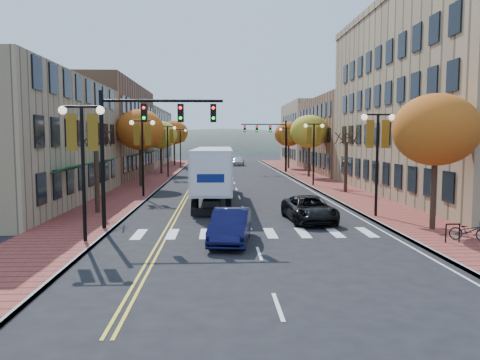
{
  "coord_description": "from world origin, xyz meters",
  "views": [
    {
      "loc": [
        -1.63,
        -20.51,
        4.65
      ],
      "look_at": [
        -0.37,
        6.88,
        2.2
      ],
      "focal_mm": 35.0,
      "sensor_mm": 36.0,
      "label": 1
    }
  ],
  "objects": [
    {
      "name": "lamp_right_a",
      "position": [
        7.5,
        6.0,
        4.29
      ],
      "size": [
        1.96,
        0.36,
        6.05
      ],
      "color": "black",
      "rests_on": "ground"
    },
    {
      "name": "tree_right_b",
      "position": [
        9.0,
        18.0,
        2.25
      ],
      "size": [
        0.28,
        0.28,
        4.2
      ],
      "color": "#382619",
      "rests_on": "sidewalk_right"
    },
    {
      "name": "tree_right_d",
      "position": [
        9.0,
        50.0,
        5.29
      ],
      "size": [
        4.35,
        4.35,
        7.0
      ],
      "color": "#382619",
      "rests_on": "sidewalk_right"
    },
    {
      "name": "tree_left_c",
      "position": [
        -9.0,
        40.0,
        5.05
      ],
      "size": [
        4.16,
        4.16,
        6.69
      ],
      "color": "#382619",
      "rests_on": "sidewalk_left"
    },
    {
      "name": "traffic_mast_far",
      "position": [
        5.48,
        42.0,
        4.92
      ],
      "size": [
        6.1,
        0.34,
        7.0
      ],
      "color": "black",
      "rests_on": "ground"
    },
    {
      "name": "lamp_left_b",
      "position": [
        -7.5,
        16.0,
        4.29
      ],
      "size": [
        1.96,
        0.36,
        6.05
      ],
      "color": "black",
      "rests_on": "ground"
    },
    {
      "name": "building_left_mid",
      "position": [
        -17.0,
        36.0,
        5.5
      ],
      "size": [
        12.0,
        24.0,
        11.0
      ],
      "primitive_type": "cube",
      "color": "brown",
      "rests_on": "ground"
    },
    {
      "name": "traffic_mast_near",
      "position": [
        -5.48,
        3.0,
        4.92
      ],
      "size": [
        6.1,
        0.35,
        7.0
      ],
      "color": "black",
      "rests_on": "ground"
    },
    {
      "name": "navy_sedan",
      "position": [
        -1.11,
        0.03,
        0.75
      ],
      "size": [
        2.15,
        4.7,
        1.5
      ],
      "primitive_type": "imported",
      "rotation": [
        0.0,
        0.0,
        -0.13
      ],
      "color": "#0D0E35",
      "rests_on": "ground"
    },
    {
      "name": "lamp_left_a",
      "position": [
        -7.5,
        0.0,
        4.29
      ],
      "size": [
        1.96,
        0.36,
        6.05
      ],
      "color": "black",
      "rests_on": "ground"
    },
    {
      "name": "semi_truck",
      "position": [
        -1.98,
        13.97,
        2.3
      ],
      "size": [
        2.74,
        15.77,
        3.93
      ],
      "rotation": [
        0.0,
        0.0,
        -0.01
      ],
      "color": "black",
      "rests_on": "ground"
    },
    {
      "name": "car_far_white",
      "position": [
        -1.66,
        53.45,
        0.81
      ],
      "size": [
        2.39,
        4.93,
        1.62
      ],
      "primitive_type": "imported",
      "rotation": [
        0.0,
        0.0,
        -0.1
      ],
      "color": "white",
      "rests_on": "ground"
    },
    {
      "name": "car_far_silver",
      "position": [
        1.69,
        59.41,
        0.73
      ],
      "size": [
        2.55,
        5.19,
        1.45
      ],
      "primitive_type": "imported",
      "rotation": [
        0.0,
        0.0,
        -0.11
      ],
      "color": "#B9BAC2",
      "rests_on": "ground"
    },
    {
      "name": "tree_left_a",
      "position": [
        -9.0,
        8.0,
        2.25
      ],
      "size": [
        0.28,
        0.28,
        4.2
      ],
      "color": "#382619",
      "rests_on": "sidewalk_left"
    },
    {
      "name": "lamp_right_c",
      "position": [
        7.5,
        42.0,
        4.29
      ],
      "size": [
        1.96,
        0.36,
        6.05
      ],
      "color": "black",
      "rests_on": "ground"
    },
    {
      "name": "building_right_mid",
      "position": [
        18.5,
        42.0,
        5.0
      ],
      "size": [
        15.0,
        24.0,
        10.0
      ],
      "primitive_type": "cube",
      "color": "brown",
      "rests_on": "ground"
    },
    {
      "name": "tree_right_a",
      "position": [
        9.0,
        2.0,
        5.05
      ],
      "size": [
        4.16,
        4.16,
        6.69
      ],
      "color": "#382619",
      "rests_on": "sidewalk_right"
    },
    {
      "name": "sidewalk_right",
      "position": [
        9.0,
        32.5,
        0.07
      ],
      "size": [
        4.0,
        85.0,
        0.15
      ],
      "primitive_type": "cube",
      "color": "brown",
      "rests_on": "ground"
    },
    {
      "name": "lamp_right_b",
      "position": [
        7.5,
        24.0,
        4.29
      ],
      "size": [
        1.96,
        0.36,
        6.05
      ],
      "color": "black",
      "rests_on": "ground"
    },
    {
      "name": "lamp_left_d",
      "position": [
        -7.5,
        52.0,
        4.29
      ],
      "size": [
        1.96,
        0.36,
        6.05
      ],
      "color": "black",
      "rests_on": "ground"
    },
    {
      "name": "ground",
      "position": [
        0.0,
        0.0,
        0.0
      ],
      "size": [
        200.0,
        200.0,
        0.0
      ],
      "primitive_type": "plane",
      "color": "black",
      "rests_on": "ground"
    },
    {
      "name": "black_suv",
      "position": [
        3.43,
        5.17,
        0.71
      ],
      "size": [
        2.68,
        5.26,
        1.42
      ],
      "primitive_type": "imported",
      "rotation": [
        0.0,
        0.0,
        0.06
      ],
      "color": "black",
      "rests_on": "ground"
    },
    {
      "name": "tree_right_c",
      "position": [
        9.0,
        34.0,
        5.45
      ],
      "size": [
        4.48,
        4.48,
        7.21
      ],
      "color": "#382619",
      "rests_on": "sidewalk_right"
    },
    {
      "name": "building_left_far",
      "position": [
        -17.0,
        61.0,
        4.75
      ],
      "size": [
        12.0,
        26.0,
        9.5
      ],
      "primitive_type": "cube",
      "color": "#9E8966",
      "rests_on": "ground"
    },
    {
      "name": "tree_left_b",
      "position": [
        -9.0,
        24.0,
        5.45
      ],
      "size": [
        4.48,
        4.48,
        7.21
      ],
      "color": "#382619",
      "rests_on": "sidewalk_left"
    },
    {
      "name": "building_right_far",
      "position": [
        18.5,
        64.0,
        5.5
      ],
      "size": [
        15.0,
        20.0,
        11.0
      ],
      "primitive_type": "cube",
      "color": "#9E8966",
      "rests_on": "ground"
    },
    {
      "name": "building_right_near",
      "position": [
        18.5,
        16.0,
        7.5
      ],
      "size": [
        15.0,
        28.0,
        15.0
      ],
      "primitive_type": "cube",
      "color": "#997F5B",
      "rests_on": "ground"
    },
    {
      "name": "bicycle",
      "position": [
        9.43,
        -0.64,
        0.58
      ],
      "size": [
        1.73,
        1.13,
        0.86
      ],
      "primitive_type": "imported",
      "rotation": [
        0.0,
        0.0,
        1.2
      ],
      "color": "gray",
      "rests_on": "sidewalk_right"
    },
    {
      "name": "tree_left_d",
      "position": [
        -9.0,
        58.0,
        5.6
      ],
      "size": [
        4.61,
        4.61,
        7.42
      ],
      "color": "#382619",
      "rests_on": "sidewalk_left"
    },
    {
      "name": "car_far_oncoming",
      "position": [
        1.65,
        65.73,
        0.79
      ],
      "size": [
        2.21,
        4.94,
        1.58
      ],
      "primitive_type": "imported",
      "rotation": [
        0.0,
        0.0,
        3.03
      ],
      "color": "#A4A5AC",
      "rests_on": "ground"
    },
    {
      "name": "lamp_left_c",
      "position": [
        -7.5,
        34.0,
        4.29
      ],
      "size": [
        1.96,
        0.36,
        6.05
      ],
      "color": "black",
      "rests_on": "ground"
    },
    {
      "name": "sidewalk_left",
      "position": [
        -9.0,
        32.5,
        0.07
      ],
      "size": [
        4.0,
        85.0,
        0.15
      ],
      "primitive_type": "cube",
      "color": "brown",
      "rests_on": "ground"
    }
  ]
}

